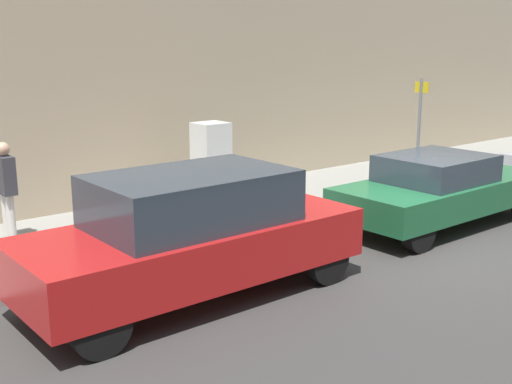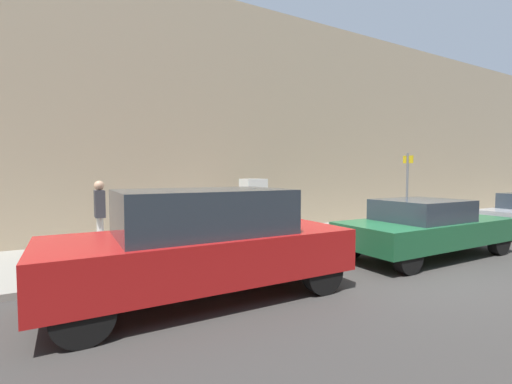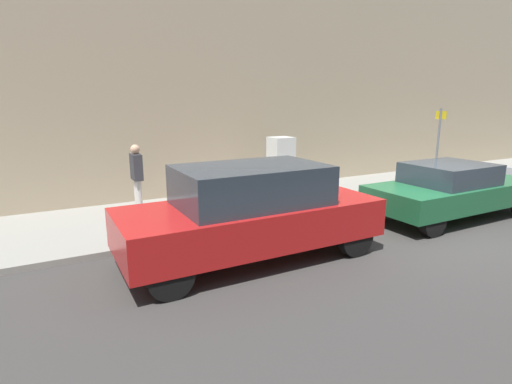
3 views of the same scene
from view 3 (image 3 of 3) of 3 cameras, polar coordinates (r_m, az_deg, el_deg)
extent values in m
plane|color=#383533|center=(10.00, 25.15, -5.14)|extent=(80.00, 80.00, 0.00)
cube|color=gray|center=(12.53, 11.06, -0.38)|extent=(3.68, 44.00, 0.12)
cube|color=tan|center=(14.67, 3.98, 16.43)|extent=(2.32, 39.60, 7.59)
cube|color=silver|center=(11.74, 3.56, 3.60)|extent=(0.61, 0.64, 1.74)
cube|color=black|center=(11.91, 4.89, 3.71)|extent=(0.01, 0.01, 1.66)
cube|color=yellow|center=(11.95, 4.71, 4.54)|extent=(0.16, 0.01, 0.22)
cube|color=red|center=(11.84, 4.94, 6.38)|extent=(0.55, 0.01, 0.05)
cube|color=red|center=(11.97, 4.86, 2.06)|extent=(0.55, 0.01, 0.05)
cylinder|color=#47443F|center=(11.96, 12.67, -0.75)|extent=(0.70, 0.70, 0.02)
cylinder|color=slate|center=(13.58, 24.46, 5.43)|extent=(0.07, 0.07, 2.54)
cube|color=yellow|center=(13.52, 24.94, 9.93)|extent=(0.36, 0.02, 0.24)
sphere|color=black|center=(12.04, 8.10, 1.04)|extent=(0.63, 0.63, 0.63)
cylinder|color=beige|center=(10.53, -16.60, -0.47)|extent=(0.14, 0.14, 0.85)
cylinder|color=beige|center=(10.32, -16.33, -0.73)|extent=(0.14, 0.14, 0.85)
cube|color=#333338|center=(10.28, -16.73, 3.46)|extent=(0.50, 0.22, 0.64)
sphere|color=tan|center=(10.23, -16.89, 5.86)|extent=(0.23, 0.23, 0.23)
cube|color=red|center=(7.36, -0.67, -4.30)|extent=(1.90, 4.80, 0.70)
cube|color=#2D3842|center=(7.18, -0.68, 1.04)|extent=(1.67, 2.64, 0.70)
cylinder|color=black|center=(9.03, 7.00, -3.44)|extent=(0.22, 0.72, 0.72)
cylinder|color=black|center=(7.82, 13.99, -6.34)|extent=(0.22, 0.72, 0.72)
cylinder|color=black|center=(7.63, -15.71, -6.94)|extent=(0.22, 0.72, 0.72)
cylinder|color=black|center=(6.15, -12.18, -11.68)|extent=(0.22, 0.72, 0.72)
cube|color=#1E6038|center=(11.18, 26.33, -0.17)|extent=(1.82, 4.61, 0.55)
cube|color=#2D3842|center=(10.90, 25.89, 2.38)|extent=(1.60, 1.94, 0.50)
cylinder|color=black|center=(13.06, 27.83, 0.15)|extent=(0.22, 0.68, 0.68)
cylinder|color=black|center=(10.42, 17.18, -1.82)|extent=(0.22, 0.68, 0.68)
cylinder|color=black|center=(9.45, 23.91, -3.87)|extent=(0.22, 0.68, 0.68)
camera|label=1|loc=(1.67, -151.17, 8.60)|focal=45.00mm
camera|label=2|loc=(1.90, 22.63, -15.48)|focal=24.00mm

